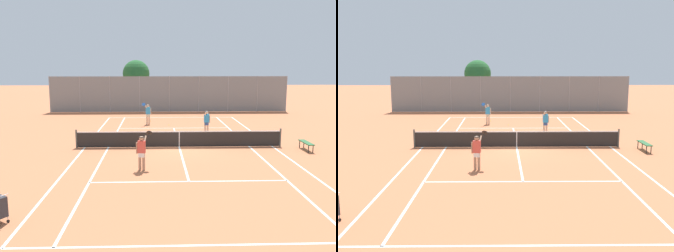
% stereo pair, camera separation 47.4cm
% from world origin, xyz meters
% --- Properties ---
extents(ground_plane, '(120.00, 120.00, 0.00)m').
position_xyz_m(ground_plane, '(0.00, 0.00, 0.00)').
color(ground_plane, '#C67047').
extents(court_line_markings, '(11.10, 23.90, 0.01)m').
position_xyz_m(court_line_markings, '(0.00, 0.00, 0.00)').
color(court_line_markings, white).
rests_on(court_line_markings, ground).
extents(tennis_net, '(12.00, 0.10, 1.07)m').
position_xyz_m(tennis_net, '(0.00, 0.00, 0.51)').
color(tennis_net, '#474C47').
rests_on(tennis_net, ground).
extents(player_near_side, '(0.76, 0.72, 1.77)m').
position_xyz_m(player_near_side, '(-2.02, -4.65, 0.93)').
color(player_near_side, tan).
rests_on(player_near_side, ground).
extents(player_far_left, '(0.73, 0.72, 1.77)m').
position_xyz_m(player_far_left, '(-1.97, 8.21, 0.93)').
color(player_far_left, beige).
rests_on(player_far_left, ground).
extents(player_far_right, '(0.44, 0.49, 1.60)m').
position_xyz_m(player_far_right, '(2.14, 4.00, 0.91)').
color(player_far_right, beige).
rests_on(player_far_right, ground).
extents(loose_tennis_ball_0, '(0.07, 0.07, 0.07)m').
position_xyz_m(loose_tennis_ball_0, '(-1.80, 9.73, 0.03)').
color(loose_tennis_ball_0, '#D1DB33').
rests_on(loose_tennis_ball_0, ground).
extents(loose_tennis_ball_1, '(0.07, 0.07, 0.07)m').
position_xyz_m(loose_tennis_ball_1, '(-0.61, 2.75, 0.03)').
color(loose_tennis_ball_1, '#D1DB33').
rests_on(loose_tennis_ball_1, ground).
extents(loose_tennis_ball_2, '(0.07, 0.07, 0.07)m').
position_xyz_m(loose_tennis_ball_2, '(-0.33, 7.72, 0.03)').
color(loose_tennis_ball_2, '#D1DB33').
rests_on(loose_tennis_ball_2, ground).
extents(courtside_bench, '(0.36, 1.50, 0.47)m').
position_xyz_m(courtside_bench, '(7.11, -1.00, 0.41)').
color(courtside_bench, '#2D6638').
rests_on(courtside_bench, ground).
extents(back_fence, '(23.57, 0.08, 3.55)m').
position_xyz_m(back_fence, '(0.00, 15.74, 1.77)').
color(back_fence, gray).
rests_on(back_fence, ground).
extents(tree_behind_left, '(2.88, 2.88, 5.14)m').
position_xyz_m(tree_behind_left, '(-3.46, 19.33, 3.61)').
color(tree_behind_left, brown).
rests_on(tree_behind_left, ground).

